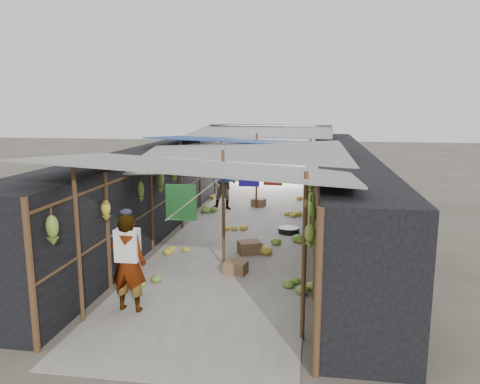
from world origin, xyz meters
The scene contains 14 objects.
ground centered at (0.00, 0.00, 0.00)m, with size 80.00×80.00×0.00m, color #6B6356.
aisle_slab centered at (0.00, 6.50, 0.01)m, with size 3.60×16.00×0.02m, color #9E998E.
stall_left centered at (-2.70, 6.50, 1.15)m, with size 1.40×15.00×2.30m, color black.
stall_right centered at (2.70, 6.50, 1.15)m, with size 1.40×15.00×2.30m, color black.
crate_near centered at (0.44, 3.99, 0.15)m, with size 0.52×0.41×0.31m, color #8E6848.
crate_mid centered at (0.34, 2.58, 0.14)m, with size 0.46×0.37×0.28m, color #8E6848.
crate_back centered at (0.05, 9.26, 0.14)m, with size 0.45×0.37×0.29m, color #8E6848.
black_basin centered at (1.29, 5.93, 0.09)m, with size 0.59×0.59×0.18m, color black.
vendor_elderly centered at (-1.19, 0.53, 0.88)m, with size 0.64×0.42×1.75m, color white.
shopper_blue centered at (-1.08, 8.64, 0.92)m, with size 0.90×0.70×1.84m, color navy.
vendor_seated centered at (1.70, 9.92, 0.43)m, with size 0.56×0.32×0.87m, color #4A4640.
market_canopy centered at (0.03, 6.83, 2.40)m, with size 5.62×15.20×2.77m.
hanging_bananas centered at (0.01, 6.28, 1.65)m, with size 3.96×14.15×0.83m.
floor_bananas centered at (0.02, 5.69, 0.15)m, with size 3.86×9.48×0.34m.
Camera 1 is at (1.88, -6.73, 3.55)m, focal length 35.00 mm.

